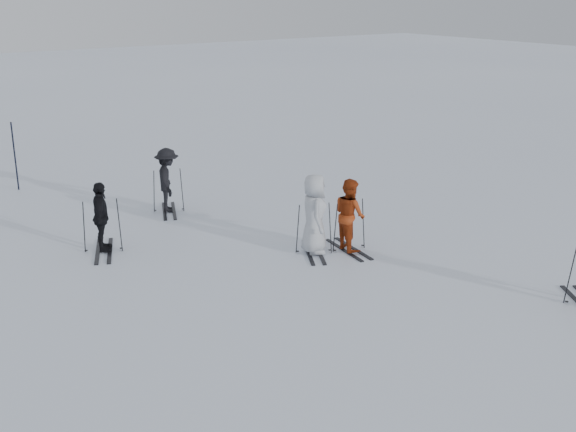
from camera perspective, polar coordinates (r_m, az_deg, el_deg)
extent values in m
plane|color=silver|center=(16.56, 1.99, -4.17)|extent=(120.00, 120.00, 0.00)
imported|color=#963311|center=(17.47, 4.90, 0.04)|extent=(0.79, 0.95, 1.77)
imported|color=#ADB1B6|center=(17.20, 2.08, 0.10)|extent=(0.99, 1.12, 1.93)
imported|color=black|center=(17.87, -14.55, -0.16)|extent=(0.78, 1.08, 1.71)
imported|color=black|center=(20.68, -9.50, 2.76)|extent=(1.09, 1.34, 1.81)
cylinder|color=black|center=(24.14, -20.77, 4.43)|extent=(0.05, 0.05, 2.16)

